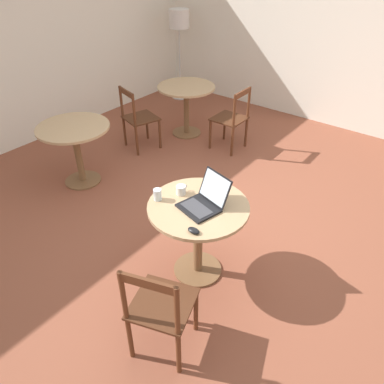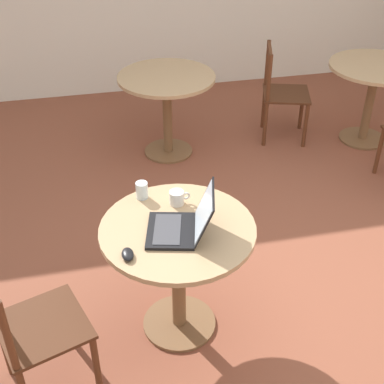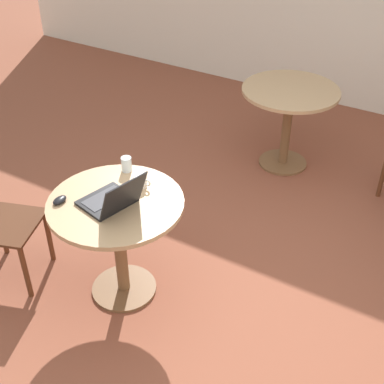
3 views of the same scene
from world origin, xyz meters
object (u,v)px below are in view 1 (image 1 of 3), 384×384
cafe_table_mid (186,97)px  chair_near_left (160,308)px  laptop (204,201)px  drinking_glass (158,195)px  chair_mid_left (138,119)px  mouse (194,231)px  chair_mid_front (232,119)px  cafe_table_near (198,221)px  cafe_table_far (75,139)px  floor_lamp (179,24)px  mug (181,190)px

cafe_table_mid → chair_near_left: chair_near_left is taller
laptop → drinking_glass: bearing=113.9°
chair_mid_left → laptop: laptop is taller
mouse → chair_mid_front: bearing=27.0°
cafe_table_near → drinking_glass: bearing=114.5°
cafe_table_mid → cafe_table_far: same height
chair_near_left → chair_mid_front: (2.96, 1.35, 0.00)m
cafe_table_near → chair_mid_left: chair_mid_left is taller
chair_mid_left → cafe_table_mid: bearing=-16.6°
chair_mid_front → laptop: 2.46m
laptop → mouse: 0.33m
mouse → floor_lamp: bearing=41.0°
cafe_table_mid → mouse: size_ratio=8.37×
cafe_table_far → drinking_glass: drinking_glass is taller
cafe_table_near → cafe_table_mid: 2.87m
chair_mid_front → mouse: bearing=-153.0°
cafe_table_far → drinking_glass: 1.80m
chair_mid_left → mouse: bearing=-126.2°
cafe_table_far → floor_lamp: (2.99, 0.89, 0.72)m
mouse → mug: size_ratio=0.84×
cafe_table_far → drinking_glass: size_ratio=8.45×
chair_mid_left → mug: bearing=-125.4°
cafe_table_far → chair_mid_front: 2.11m
cafe_table_near → drinking_glass: drinking_glass is taller
cafe_table_mid → cafe_table_far: (-1.86, 0.16, 0.00)m
chair_mid_front → mug: chair_mid_front is taller
laptop → drinking_glass: size_ratio=4.10×
floor_lamp → drinking_glass: (-3.44, -2.62, -0.50)m
mug → chair_mid_front: bearing=22.1°
cafe_table_mid → floor_lamp: 1.70m
cafe_table_near → chair_near_left: bearing=-160.9°
laptop → mug: bearing=84.3°
chair_mid_front → mug: bearing=-157.9°
cafe_table_mid → mug: bearing=-141.9°
chair_mid_left → mouse: chair_mid_left is taller
laptop → mouse: laptop is taller
cafe_table_near → cafe_table_far: bearing=81.5°
laptop → mouse: size_ratio=4.07×
cafe_table_far → floor_lamp: 3.20m
mouse → drinking_glass: 0.51m
cafe_table_near → laptop: laptop is taller
cafe_table_far → chair_mid_left: size_ratio=0.95×
cafe_table_near → chair_mid_left: size_ratio=0.95×
cafe_table_near → cafe_table_far: (0.31, 2.05, 0.00)m
cafe_table_near → mouse: (-0.28, -0.17, 0.18)m
cafe_table_near → mouse: 0.38m
cafe_table_near → chair_mid_front: (2.18, 1.08, -0.14)m
chair_mid_left → mug: chair_mid_left is taller
cafe_table_mid → drinking_glass: drinking_glass is taller
floor_lamp → drinking_glass: bearing=-142.6°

